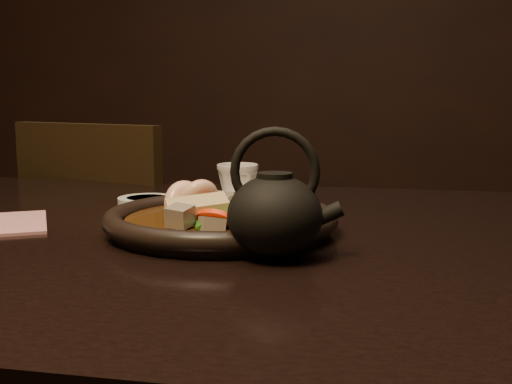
% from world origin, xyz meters
% --- Properties ---
extents(wall_back, '(5.00, 0.02, 2.80)m').
position_xyz_m(wall_back, '(0.00, 3.00, 1.40)').
color(wall_back, black).
rests_on(wall_back, floor).
extents(table, '(1.60, 0.90, 0.75)m').
position_xyz_m(table, '(0.00, 0.00, 0.67)').
color(table, black).
rests_on(table, floor).
extents(chair, '(0.51, 0.51, 0.87)m').
position_xyz_m(chair, '(-0.22, 0.57, 0.47)').
color(chair, black).
rests_on(chair, floor).
extents(plate, '(0.31, 0.31, 0.03)m').
position_xyz_m(plate, '(0.17, -0.01, 0.77)').
color(plate, black).
rests_on(plate, table).
extents(stirfry, '(0.18, 0.17, 0.07)m').
position_xyz_m(stirfry, '(0.17, -0.00, 0.77)').
color(stirfry, '#3E210B').
rests_on(stirfry, plate).
extents(soy_dish, '(0.10, 0.10, 0.01)m').
position_xyz_m(soy_dish, '(-0.00, 0.18, 0.76)').
color(soy_dish, white).
rests_on(soy_dish, table).
extents(saucer_right, '(0.12, 0.12, 0.01)m').
position_xyz_m(saucer_right, '(0.16, 0.21, 0.76)').
color(saucer_right, white).
rests_on(saucer_right, table).
extents(tea_cup, '(0.08, 0.08, 0.07)m').
position_xyz_m(tea_cup, '(0.14, 0.23, 0.79)').
color(tea_cup, beige).
rests_on(tea_cup, table).
extents(teapot, '(0.13, 0.11, 0.15)m').
position_xyz_m(teapot, '(0.27, -0.12, 0.80)').
color(teapot, black).
rests_on(teapot, table).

